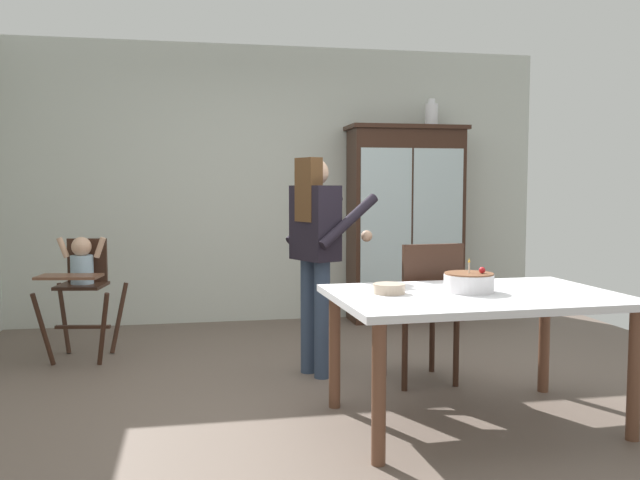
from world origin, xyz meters
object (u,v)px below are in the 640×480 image
serving_bowl (389,289)px  dining_chair_far_side (426,303)px  dining_table (475,308)px  birthday_cake (469,282)px  ceramic_vase (431,114)px  adult_person (316,239)px  china_cabinet (405,223)px  high_chair_with_toddler (82,275)px

serving_bowl → dining_chair_far_side: 0.83m
dining_table → birthday_cake: 0.15m
ceramic_vase → dining_chair_far_side: bearing=-110.7°
adult_person → dining_table: size_ratio=0.95×
china_cabinet → dining_table: bearing=-100.5°
adult_person → birthday_cake: (0.68, -1.07, -0.17)m
ceramic_vase → dining_chair_far_side: (-0.82, -2.16, -1.49)m
dining_chair_far_side → dining_table: bearing=86.6°
adult_person → dining_chair_far_side: bearing=-143.7°
china_cabinet → ceramic_vase: size_ratio=7.13×
high_chair_with_toddler → serving_bowl: (1.91, -1.81, 0.11)m
serving_bowl → dining_chair_far_side: dining_chair_far_side is taller
serving_bowl → birthday_cake: bearing=-3.7°
china_cabinet → dining_table: 2.96m
china_cabinet → high_chair_with_toddler: 3.11m
high_chair_with_toddler → serving_bowl: 2.63m
dining_table → birthday_cake: bearing=111.1°
ceramic_vase → serving_bowl: size_ratio=1.50×
china_cabinet → birthday_cake: size_ratio=6.88×
ceramic_vase → dining_chair_far_side: size_ratio=0.28×
birthday_cake → serving_bowl: 0.46m
birthday_cake → dining_chair_far_side: size_ratio=0.29×
china_cabinet → ceramic_vase: 1.11m
china_cabinet → adult_person: china_cabinet is taller
high_chair_with_toddler → dining_chair_far_side: size_ratio=0.99×
adult_person → dining_chair_far_side: 0.88m
ceramic_vase → high_chair_with_toddler: bearing=-162.4°
china_cabinet → adult_person: (-1.24, -1.78, -0.00)m
china_cabinet → high_chair_with_toddler: size_ratio=2.03×
china_cabinet → birthday_cake: 2.91m
high_chair_with_toddler → adult_person: 1.88m
adult_person → dining_chair_far_side: size_ratio=1.59×
ceramic_vase → dining_table: (-0.80, -2.90, -1.39)m
adult_person → dining_table: adult_person is taller
high_chair_with_toddler → dining_table: (2.38, -1.89, 0.00)m
high_chair_with_toddler → dining_chair_far_side: 2.63m
ceramic_vase → dining_table: size_ratio=0.17×
adult_person → dining_table: bearing=-172.6°
high_chair_with_toddler → dining_table: 3.04m
dining_table → serving_bowl: (-0.48, 0.08, 0.11)m
serving_bowl → dining_chair_far_side: (0.46, 0.66, -0.21)m
dining_table → birthday_cake: (-0.02, 0.05, 0.14)m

